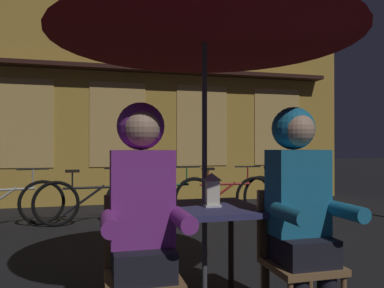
{
  "coord_description": "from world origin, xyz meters",
  "views": [
    {
      "loc": [
        -0.73,
        -2.44,
        1.15
      ],
      "look_at": [
        0.0,
        0.34,
        1.17
      ],
      "focal_mm": 34.56,
      "sensor_mm": 36.0,
      "label": 1
    }
  ],
  "objects_px": {
    "cafe_table": "(205,221)",
    "chair_left": "(141,265)",
    "patio_umbrella": "(205,15)",
    "person_left_hooded": "(142,202)",
    "bicycle_third": "(92,201)",
    "bicycle_second": "(3,204)",
    "lantern": "(211,189)",
    "chair_right": "(295,252)",
    "person_right_hooded": "(300,196)",
    "bicycle_furthest": "(283,193)",
    "bicycle_fifth": "(225,196)",
    "bicycle_fourth": "(163,198)"
  },
  "relations": [
    {
      "from": "cafe_table",
      "to": "chair_left",
      "type": "bearing_deg",
      "value": -142.45
    },
    {
      "from": "patio_umbrella",
      "to": "person_left_hooded",
      "type": "relative_size",
      "value": 1.65
    },
    {
      "from": "person_left_hooded",
      "to": "bicycle_third",
      "type": "height_order",
      "value": "person_left_hooded"
    },
    {
      "from": "cafe_table",
      "to": "bicycle_second",
      "type": "xyz_separation_m",
      "value": [
        -1.99,
        3.25,
        -0.29
      ]
    },
    {
      "from": "lantern",
      "to": "chair_right",
      "type": "xyz_separation_m",
      "value": [
        0.44,
        -0.34,
        -0.37
      ]
    },
    {
      "from": "person_right_hooded",
      "to": "bicycle_second",
      "type": "height_order",
      "value": "person_right_hooded"
    },
    {
      "from": "chair_left",
      "to": "bicycle_furthest",
      "type": "bearing_deg",
      "value": 52.38
    },
    {
      "from": "bicycle_second",
      "to": "chair_left",
      "type": "bearing_deg",
      "value": -67.33
    },
    {
      "from": "cafe_table",
      "to": "person_left_hooded",
      "type": "distance_m",
      "value": 0.67
    },
    {
      "from": "person_left_hooded",
      "to": "bicycle_second",
      "type": "height_order",
      "value": "person_left_hooded"
    },
    {
      "from": "patio_umbrella",
      "to": "person_right_hooded",
      "type": "height_order",
      "value": "patio_umbrella"
    },
    {
      "from": "bicycle_furthest",
      "to": "bicycle_fifth",
      "type": "bearing_deg",
      "value": -169.35
    },
    {
      "from": "lantern",
      "to": "chair_left",
      "type": "bearing_deg",
      "value": -146.83
    },
    {
      "from": "patio_umbrella",
      "to": "chair_right",
      "type": "height_order",
      "value": "patio_umbrella"
    },
    {
      "from": "lantern",
      "to": "bicycle_second",
      "type": "height_order",
      "value": "lantern"
    },
    {
      "from": "chair_right",
      "to": "bicycle_fourth",
      "type": "distance_m",
      "value": 3.7
    },
    {
      "from": "cafe_table",
      "to": "chair_right",
      "type": "bearing_deg",
      "value": -37.55
    },
    {
      "from": "chair_right",
      "to": "bicycle_third",
      "type": "bearing_deg",
      "value": 109.24
    },
    {
      "from": "chair_right",
      "to": "person_right_hooded",
      "type": "bearing_deg",
      "value": -90.0
    },
    {
      "from": "chair_right",
      "to": "bicycle_third",
      "type": "height_order",
      "value": "chair_right"
    },
    {
      "from": "chair_left",
      "to": "person_left_hooded",
      "type": "distance_m",
      "value": 0.36
    },
    {
      "from": "patio_umbrella",
      "to": "bicycle_furthest",
      "type": "bearing_deg",
      "value": 54.49
    },
    {
      "from": "person_right_hooded",
      "to": "lantern",
      "type": "bearing_deg",
      "value": 137.83
    },
    {
      "from": "bicycle_second",
      "to": "bicycle_fifth",
      "type": "height_order",
      "value": "same"
    },
    {
      "from": "bicycle_third",
      "to": "bicycle_fifth",
      "type": "relative_size",
      "value": 1.0
    },
    {
      "from": "bicycle_third",
      "to": "bicycle_furthest",
      "type": "xyz_separation_m",
      "value": [
        3.22,
        0.2,
        0.0
      ]
    },
    {
      "from": "bicycle_fourth",
      "to": "bicycle_fifth",
      "type": "bearing_deg",
      "value": -6.18
    },
    {
      "from": "bicycle_fourth",
      "to": "bicycle_furthest",
      "type": "distance_m",
      "value": 2.15
    },
    {
      "from": "cafe_table",
      "to": "person_left_hooded",
      "type": "height_order",
      "value": "person_left_hooded"
    },
    {
      "from": "chair_left",
      "to": "bicycle_fifth",
      "type": "height_order",
      "value": "chair_left"
    },
    {
      "from": "patio_umbrella",
      "to": "person_right_hooded",
      "type": "xyz_separation_m",
      "value": [
        0.48,
        -0.43,
        -1.21
      ]
    },
    {
      "from": "person_left_hooded",
      "to": "bicycle_third",
      "type": "distance_m",
      "value": 3.7
    },
    {
      "from": "chair_left",
      "to": "bicycle_fourth",
      "type": "bearing_deg",
      "value": 78.06
    },
    {
      "from": "person_right_hooded",
      "to": "chair_left",
      "type": "bearing_deg",
      "value": 176.61
    },
    {
      "from": "person_right_hooded",
      "to": "bicycle_second",
      "type": "distance_m",
      "value": 4.46
    },
    {
      "from": "patio_umbrella",
      "to": "person_right_hooded",
      "type": "bearing_deg",
      "value": -41.57
    },
    {
      "from": "lantern",
      "to": "bicycle_fourth",
      "type": "bearing_deg",
      "value": 85.57
    },
    {
      "from": "person_left_hooded",
      "to": "bicycle_furthest",
      "type": "xyz_separation_m",
      "value": [
        2.93,
        3.85,
        -0.5
      ]
    },
    {
      "from": "chair_right",
      "to": "bicycle_third",
      "type": "xyz_separation_m",
      "value": [
        -1.26,
        3.6,
        -0.14
      ]
    },
    {
      "from": "cafe_table",
      "to": "bicycle_third",
      "type": "height_order",
      "value": "bicycle_third"
    },
    {
      "from": "person_left_hooded",
      "to": "bicycle_fifth",
      "type": "xyz_separation_m",
      "value": [
        1.78,
        3.64,
        -0.5
      ]
    },
    {
      "from": "patio_umbrella",
      "to": "bicycle_third",
      "type": "distance_m",
      "value": 3.74
    },
    {
      "from": "person_left_hooded",
      "to": "bicycle_fifth",
      "type": "relative_size",
      "value": 0.83
    },
    {
      "from": "lantern",
      "to": "chair_right",
      "type": "relative_size",
      "value": 0.27
    },
    {
      "from": "cafe_table",
      "to": "bicycle_fifth",
      "type": "xyz_separation_m",
      "value": [
        1.3,
        3.21,
        -0.29
      ]
    },
    {
      "from": "cafe_table",
      "to": "bicycle_fifth",
      "type": "distance_m",
      "value": 3.48
    },
    {
      "from": "bicycle_second",
      "to": "bicycle_fourth",
      "type": "relative_size",
      "value": 0.98
    },
    {
      "from": "cafe_table",
      "to": "bicycle_fourth",
      "type": "bearing_deg",
      "value": 84.83
    },
    {
      "from": "patio_umbrella",
      "to": "chair_right",
      "type": "xyz_separation_m",
      "value": [
        0.48,
        -0.37,
        -1.57
      ]
    },
    {
      "from": "patio_umbrella",
      "to": "bicycle_fourth",
      "type": "distance_m",
      "value": 3.75
    }
  ]
}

